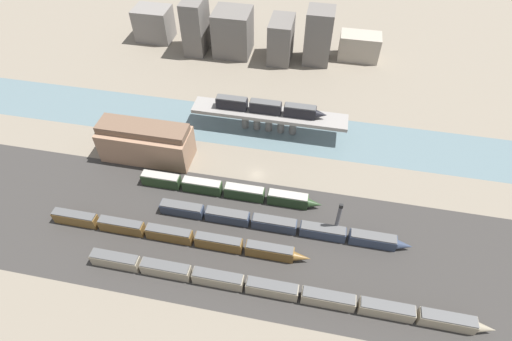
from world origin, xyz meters
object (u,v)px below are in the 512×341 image
object	(u,v)px
train_yard_near	(278,290)
train_yard_mid	(174,235)
train_yard_far	(280,225)
train_yard_outer	(227,190)
signal_tower	(338,220)
train_on_bridge	(269,107)
warehouse_building	(146,142)

from	to	relation	value
train_yard_near	train_yard_mid	world-z (taller)	train_yard_mid
train_yard_far	train_yard_outer	size ratio (longest dim) A/B	1.28
train_yard_mid	train_yard_outer	world-z (taller)	train_yard_outer
train_yard_mid	signal_tower	xyz separation A→B (m)	(42.33, 10.57, 3.96)
train_yard_far	train_yard_outer	xyz separation A→B (m)	(-17.00, 9.20, 0.21)
train_yard_mid	train_yard_far	world-z (taller)	train_yard_mid
train_on_bridge	train_yard_mid	size ratio (longest dim) A/B	0.52
train_yard_far	signal_tower	bearing A→B (deg)	6.39
train_yard_near	signal_tower	size ratio (longest dim) A/B	7.96
train_yard_mid	train_yard_far	size ratio (longest dim) A/B	1.03
train_yard_near	warehouse_building	size ratio (longest dim) A/B	3.42
train_yard_near	warehouse_building	xyz separation A→B (m)	(-48.43, 39.22, 4.10)
train_yard_mid	train_on_bridge	bearing A→B (deg)	70.88
warehouse_building	signal_tower	distance (m)	63.75
train_yard_near	train_yard_mid	size ratio (longest dim) A/B	1.37
train_yard_far	train_yard_near	bearing A→B (deg)	-82.55
train_on_bridge	train_yard_outer	world-z (taller)	train_on_bridge
train_yard_far	train_yard_outer	world-z (taller)	train_yard_outer
train_yard_outer	warehouse_building	xyz separation A→B (m)	(-28.94, 11.00, 4.02)
warehouse_building	train_yard_mid	bearing A→B (deg)	-57.27
train_yard_outer	train_on_bridge	bearing A→B (deg)	77.64
train_yard_near	signal_tower	bearing A→B (deg)	58.73
train_yard_near	train_yard_outer	xyz separation A→B (m)	(-19.49, 28.23, 0.07)
train_yard_outer	warehouse_building	bearing A→B (deg)	159.19
train_yard_far	train_yard_mid	bearing A→B (deg)	-161.96
train_on_bridge	warehouse_building	xyz separation A→B (m)	(-35.79, -20.28, -3.63)
train_yard_far	signal_tower	xyz separation A→B (m)	(15.07, 1.69, 4.13)
train_yard_near	signal_tower	world-z (taller)	signal_tower
train_yard_mid	train_yard_outer	bearing A→B (deg)	60.43
signal_tower	train_on_bridge	bearing A→B (deg)	123.04
train_yard_mid	train_yard_far	xyz separation A→B (m)	(27.25, 8.88, -0.17)
train_on_bridge	warehouse_building	bearing A→B (deg)	-150.47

